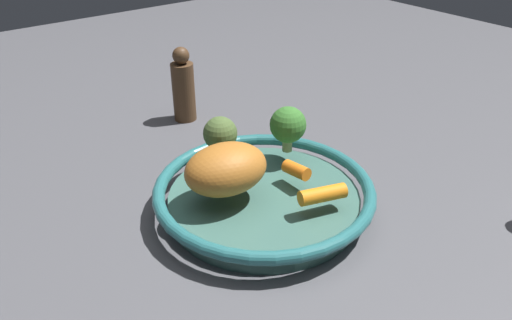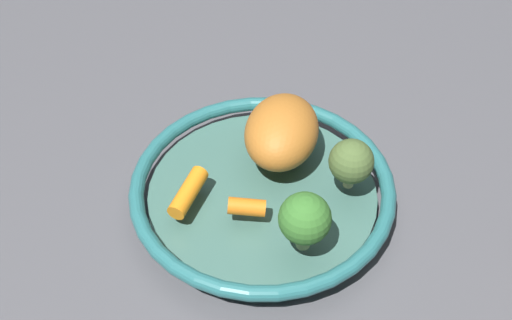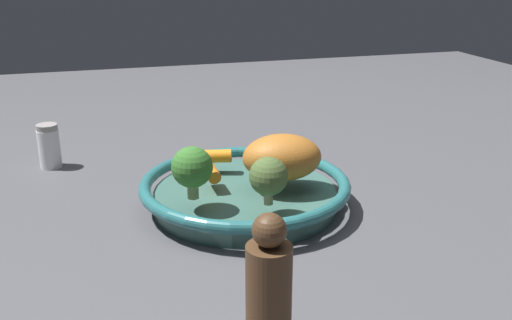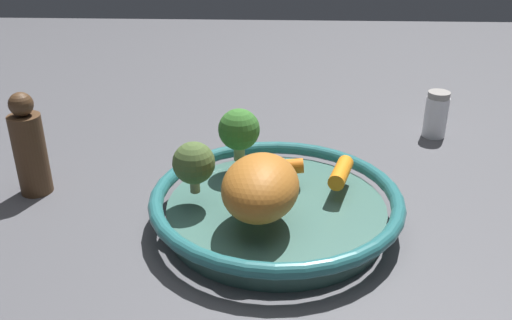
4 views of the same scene
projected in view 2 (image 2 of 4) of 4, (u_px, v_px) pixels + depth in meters
The scene contains 7 objects.
ground_plane at pixel (262, 207), 0.89m from camera, with size 2.50×2.50×0.00m, color #4C4C51.
serving_bowl at pixel (262, 194), 0.87m from camera, with size 0.33×0.33×0.05m.
roast_chicken_piece at pixel (282, 132), 0.87m from camera, with size 0.12×0.09×0.07m, color #B56A26.
baby_carrot_near_rim at pixel (188, 192), 0.83m from camera, with size 0.02×0.02×0.07m, color orange.
baby_carrot_center at pixel (247, 207), 0.82m from camera, with size 0.02×0.02×0.04m, color orange.
broccoli_floret_large at pixel (351, 162), 0.83m from camera, with size 0.05×0.05×0.07m.
broccoli_floret_mid at pixel (305, 219), 0.76m from camera, with size 0.06×0.06×0.08m.
Camera 2 is at (0.05, -0.58, 0.68)m, focal length 49.31 mm.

